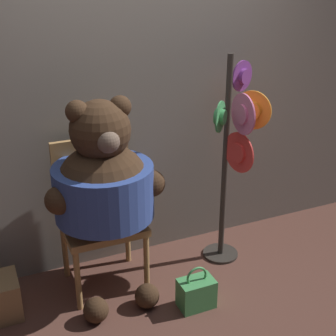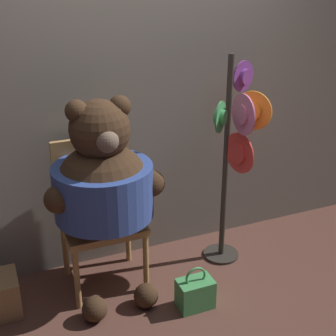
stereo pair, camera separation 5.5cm
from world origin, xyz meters
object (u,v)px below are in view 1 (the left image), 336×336
Objects in this scene: chair at (98,208)px; hat_display_rack at (234,146)px; teddy_bear at (104,185)px; handbag_on_ground at (196,293)px.

hat_display_rack reaches higher than chair.
teddy_bear is at bearing -88.39° from chair.
hat_display_rack reaches higher than handbag_on_ground.
handbag_on_ground is (0.48, -0.42, -0.72)m from teddy_bear.
chair reaches higher than handbag_on_ground.
hat_display_rack reaches higher than teddy_bear.
hat_display_rack is at bearing -1.25° from teddy_bear.
teddy_bear is 0.98m from hat_display_rack.
hat_display_rack is (0.97, -0.19, 0.38)m from chair.
handbag_on_ground is (0.49, -0.58, -0.47)m from chair.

